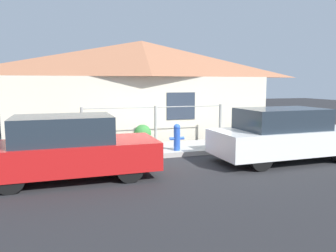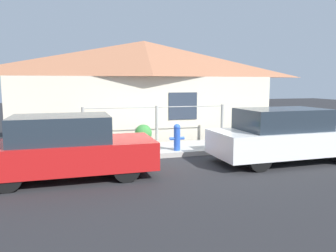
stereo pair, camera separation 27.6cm
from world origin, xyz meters
name	(u,v)px [view 2 (the right image)]	position (x,y,z in m)	size (l,w,h in m)	color
ground_plane	(171,158)	(0.00, 0.00, 0.00)	(60.00, 60.00, 0.00)	#262628
sidewalk	(163,149)	(0.00, 0.90, 0.07)	(24.00, 1.79, 0.15)	#B2AFA8
house	(145,63)	(0.00, 3.54, 2.93)	(10.14, 2.23, 3.77)	beige
fence	(157,123)	(0.00, 1.64, 0.84)	(4.90, 0.10, 1.27)	#999993
car_left	(67,148)	(-2.85, -1.29, 0.71)	(3.90, 1.68, 1.45)	red
car_right	(285,136)	(2.91, -1.29, 0.73)	(4.20, 1.75, 1.48)	white
fire_hydrant	(177,137)	(0.29, 0.30, 0.57)	(0.46, 0.20, 0.81)	blue
potted_plant_near_hydrant	(143,134)	(-0.53, 1.32, 0.53)	(0.55, 0.55, 0.69)	#9E5638
potted_plant_by_fence	(86,141)	(-2.35, 1.21, 0.41)	(0.38, 0.38, 0.50)	brown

